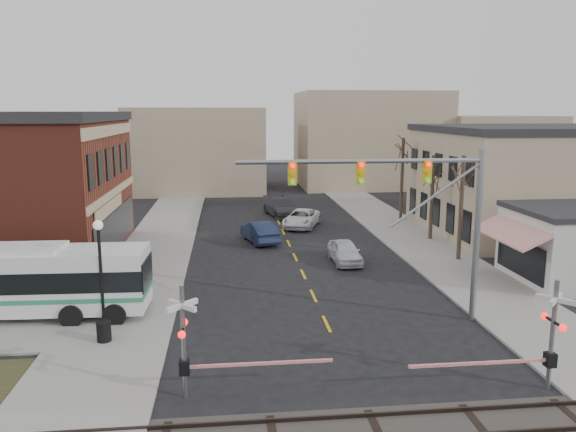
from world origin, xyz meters
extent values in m
plane|color=black|center=(0.00, 0.00, 0.00)|extent=(160.00, 160.00, 0.00)
cube|color=gray|center=(-9.50, 20.00, 0.06)|extent=(5.00, 60.00, 0.12)
cube|color=gray|center=(9.50, 20.00, 0.06)|extent=(5.00, 60.00, 0.12)
cube|color=#2D231E|center=(0.00, -6.08, 0.12)|extent=(160.00, 0.08, 0.14)
cube|color=tan|center=(-11.95, 16.00, 4.30)|extent=(0.10, 15.00, 0.50)
cube|color=tan|center=(-11.95, 16.00, 8.40)|extent=(0.10, 15.00, 0.70)
cube|color=black|center=(-11.95, 16.00, 1.80)|extent=(0.08, 13.00, 2.60)
cube|color=gray|center=(22.00, 20.00, 4.00)|extent=(20.00, 15.00, 8.00)
cube|color=#262628|center=(22.00, 20.00, 8.25)|extent=(20.30, 15.30, 0.50)
cube|color=#B62A16|center=(11.20, 7.00, 3.00)|extent=(1.68, 6.00, 0.87)
cylinder|color=#382B21|center=(10.50, 12.00, 3.50)|extent=(0.28, 0.28, 6.75)
cylinder|color=#382B21|center=(10.80, 18.00, 3.27)|extent=(0.28, 0.28, 6.30)
cylinder|color=#382B21|center=(11.00, 26.00, 3.72)|extent=(0.28, 0.28, 7.20)
cube|color=silver|center=(-14.69, 4.32, 1.87)|extent=(12.85, 3.18, 2.85)
cube|color=black|center=(-14.69, 4.32, 2.07)|extent=(12.89, 3.23, 0.96)
cube|color=#2A805C|center=(-14.69, 4.32, 1.22)|extent=(12.89, 3.23, 0.21)
cylinder|color=black|center=(-14.69, 4.32, 0.53)|extent=(1.15, 2.80, 1.06)
cylinder|color=gray|center=(6.87, 1.80, 4.00)|extent=(0.28, 0.28, 8.00)
cylinder|color=gray|center=(1.41, 1.80, 7.50)|extent=(10.93, 0.20, 0.20)
cube|color=gold|center=(4.37, 1.80, 7.00)|extent=(0.35, 0.30, 1.00)
cube|color=gold|center=(1.37, 1.80, 7.00)|extent=(0.35, 0.30, 1.00)
cube|color=gold|center=(-1.63, 1.80, 7.00)|extent=(0.35, 0.30, 1.00)
cylinder|color=gray|center=(-5.98, -4.08, 2.00)|extent=(0.16, 0.16, 4.00)
cube|color=silver|center=(-5.98, -4.08, 3.30)|extent=(1.00, 1.00, 0.18)
cube|color=silver|center=(-5.98, -4.08, 3.30)|extent=(1.00, 1.00, 0.18)
sphere|color=#FF0C0C|center=(-5.98, -4.63, 2.50)|extent=(0.26, 0.26, 0.26)
sphere|color=#FF0C0C|center=(-5.98, -3.53, 2.50)|extent=(0.26, 0.26, 0.26)
cube|color=black|center=(-5.98, -4.08, 1.10)|extent=(0.35, 0.35, 0.50)
cube|color=#FF0C0C|center=(-3.38, -4.08, 1.10)|extent=(5.00, 0.10, 0.10)
cylinder|color=gray|center=(6.69, -4.87, 2.00)|extent=(0.16, 0.16, 4.00)
cube|color=silver|center=(6.69, -4.87, 3.30)|extent=(1.00, 1.00, 0.18)
cube|color=silver|center=(6.69, -4.87, 3.30)|extent=(1.00, 1.00, 0.18)
sphere|color=#FF0C0C|center=(6.69, -5.42, 2.50)|extent=(0.26, 0.26, 0.26)
sphere|color=#FF0C0C|center=(6.69, -4.32, 2.50)|extent=(0.26, 0.26, 0.26)
cube|color=black|center=(6.69, -4.87, 1.10)|extent=(0.35, 0.35, 0.50)
cube|color=#FF0C0C|center=(4.09, -4.87, 1.10)|extent=(5.00, 0.10, 0.10)
cylinder|color=black|center=(-10.11, 2.78, 2.35)|extent=(0.14, 0.14, 4.45)
sphere|color=silver|center=(-10.11, 2.78, 4.72)|extent=(0.44, 0.44, 0.44)
cylinder|color=black|center=(-9.70, 0.85, 0.54)|extent=(0.60, 0.60, 0.85)
imported|color=silver|center=(3.03, 12.41, 0.72)|extent=(1.79, 4.26, 1.44)
imported|color=#18223D|center=(-2.12, 18.69, 0.80)|extent=(2.87, 5.12, 1.60)
imported|color=white|center=(1.75, 23.89, 0.73)|extent=(4.12, 5.77, 1.46)
imported|color=#403F44|center=(0.55, 29.09, 0.82)|extent=(3.49, 6.05, 1.65)
imported|color=#564845|center=(-9.03, 4.00, 0.93)|extent=(0.45, 0.63, 1.62)
imported|color=#3A3862|center=(-11.00, 8.28, 0.97)|extent=(1.05, 1.00, 1.70)
camera|label=1|loc=(-4.41, -22.09, 9.66)|focal=35.00mm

